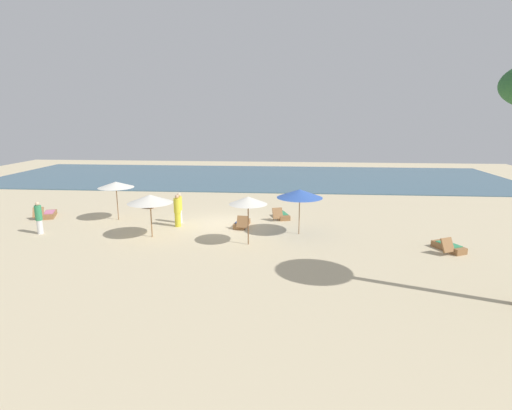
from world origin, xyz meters
TOP-DOWN VIEW (x-y plane):
  - ground_plane at (0.00, 0.00)m, footprint 60.00×60.00m
  - ocean_water at (0.00, 17.00)m, footprint 48.00×16.00m
  - umbrella_0 at (1.84, -3.50)m, footprint 1.76×1.76m
  - umbrella_1 at (-6.06, 0.39)m, footprint 2.00×2.00m
  - umbrella_2 at (-3.02, -2.72)m, footprint 2.19×2.19m
  - umbrella_3 at (4.24, -1.62)m, footprint 2.29×2.29m
  - lounger_0 at (3.28, 1.49)m, footprint 1.07×1.73m
  - lounger_1 at (-5.23, 3.99)m, footprint 0.78×1.76m
  - lounger_2 at (10.82, -3.68)m, footprint 1.25×1.72m
  - lounger_3 at (1.20, -0.50)m, footprint 0.81×1.70m
  - lounger_4 at (-10.43, 0.64)m, footprint 1.18×1.78m
  - person_0 at (-8.86, -2.65)m, footprint 0.38×0.38m
  - person_1 at (-2.36, 0.02)m, footprint 0.32×0.32m
  - person_2 at (-2.26, -0.73)m, footprint 0.48×0.48m

SIDE VIEW (x-z plane):
  - ground_plane at x=0.00m, z-range 0.00..0.00m
  - ocean_water at x=0.00m, z-range 0.00..0.06m
  - lounger_1 at x=-5.23m, z-range -0.16..0.51m
  - lounger_4 at x=-10.43m, z-range -0.17..0.53m
  - lounger_0 at x=3.28m, z-range -0.19..0.55m
  - lounger_3 at x=1.20m, z-range -0.19..0.55m
  - lounger_2 at x=10.82m, z-range -0.20..0.55m
  - person_0 at x=-8.86m, z-range 0.01..1.67m
  - person_1 at x=-2.36m, z-range 0.01..1.71m
  - person_2 at x=-2.26m, z-range 0.00..1.75m
  - umbrella_2 at x=-3.02m, z-range 0.86..2.99m
  - umbrella_1 at x=-6.06m, z-range 0.94..3.15m
  - umbrella_3 at x=4.24m, z-range 0.94..3.24m
  - umbrella_0 at x=1.84m, z-range 0.96..3.24m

